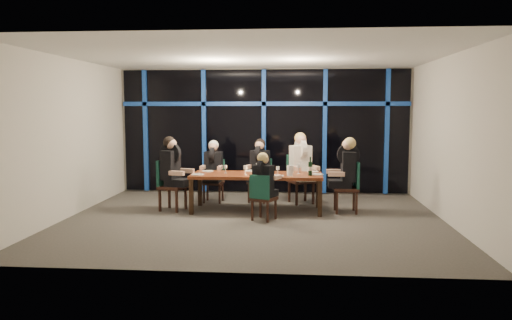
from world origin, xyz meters
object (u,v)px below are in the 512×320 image
object	(u,v)px
chair_far_mid	(261,178)
chair_far_right	(299,176)
diner_end_right	(346,164)
chair_far_left	(214,178)
chair_end_left	(169,182)
diner_far_left	(213,162)
diner_far_mid	(259,161)
diner_near_mid	(264,176)
dining_table	(257,177)
chair_near_mid	(262,195)
wine_bottle	(310,168)
water_pitcher	(290,171)
chair_end_right	(350,184)
diner_far_right	(301,157)
diner_end_left	(172,162)

from	to	relation	value
chair_far_mid	chair_far_right	bearing A→B (deg)	10.27
diner_end_right	chair_far_left	bearing A→B (deg)	-110.29
chair_end_left	diner_far_left	size ratio (longest dim) A/B	1.13
diner_far_mid	diner_near_mid	size ratio (longest dim) A/B	1.11
dining_table	chair_near_mid	world-z (taller)	chair_near_mid
chair_far_left	diner_near_mid	bearing A→B (deg)	-52.73
wine_bottle	water_pitcher	size ratio (longest dim) A/B	1.81
chair_far_right	diner_far_mid	distance (m)	0.93
chair_end_right	diner_far_right	xyz separation A→B (m)	(-0.96, 0.89, 0.43)
diner_far_mid	wine_bottle	bearing A→B (deg)	-30.14
chair_end_right	chair_end_left	bearing A→B (deg)	-90.60
diner_far_mid	diner_far_right	xyz separation A→B (m)	(0.91, -0.08, 0.09)
wine_bottle	dining_table	bearing A→B (deg)	172.32
chair_far_right	diner_end_left	xyz separation A→B (m)	(-2.55, -1.05, 0.39)
chair_far_mid	water_pitcher	size ratio (longest dim) A/B	4.67
diner_near_mid	water_pitcher	bearing A→B (deg)	-104.54
chair_end_right	diner_far_left	world-z (taller)	diner_far_left
chair_far_mid	chair_near_mid	world-z (taller)	chair_far_mid
chair_far_mid	chair_end_right	distance (m)	2.13
chair_end_left	diner_far_right	distance (m)	2.87
chair_end_right	chair_near_mid	distance (m)	1.90
diner_end_left	wine_bottle	size ratio (longest dim) A/B	2.71
diner_far_right	diner_near_mid	xyz separation A→B (m)	(-0.69, -1.69, -0.18)
chair_end_left	chair_far_right	bearing A→B (deg)	-53.72
dining_table	water_pitcher	bearing A→B (deg)	-18.83
chair_far_right	chair_near_mid	xyz separation A→B (m)	(-0.69, -1.83, -0.11)
chair_far_mid	wine_bottle	bearing A→B (deg)	-32.66
dining_table	chair_end_left	xyz separation A→B (m)	(-1.78, -0.06, -0.11)
chair_far_left	chair_end_right	world-z (taller)	chair_end_right
water_pitcher	diner_end_right	bearing A→B (deg)	8.48
diner_far_right	diner_near_mid	bearing A→B (deg)	-137.28
chair_far_mid	diner_far_right	world-z (taller)	diner_far_right
dining_table	diner_far_right	world-z (taller)	diner_far_right
chair_end_left	diner_far_left	bearing A→B (deg)	-24.18
chair_far_right	wine_bottle	xyz separation A→B (m)	(0.20, -1.10, 0.31)
chair_end_right	wine_bottle	size ratio (longest dim) A/B	2.77
wine_bottle	water_pitcher	distance (m)	0.41
chair_near_mid	diner_far_mid	bearing A→B (deg)	-59.99
chair_far_left	wine_bottle	world-z (taller)	wine_bottle
chair_far_right	diner_near_mid	bearing A→B (deg)	-135.30
chair_near_mid	wine_bottle	size ratio (longest dim) A/B	2.33
chair_far_right	chair_far_mid	bearing A→B (deg)	149.82
chair_far_mid	diner_near_mid	xyz separation A→B (m)	(0.20, -1.85, 0.29)
chair_near_mid	diner_far_mid	distance (m)	1.89
chair_end_left	chair_end_right	xyz separation A→B (m)	(3.64, 0.06, -0.00)
chair_far_left	chair_near_mid	bearing A→B (deg)	-54.38
chair_far_right	chair_end_left	xyz separation A→B (m)	(-2.64, -1.02, -0.02)
chair_end_left	chair_near_mid	world-z (taller)	chair_end_left
dining_table	diner_near_mid	xyz separation A→B (m)	(0.20, -0.81, 0.14)
chair_far_mid	diner_far_left	bearing A→B (deg)	-154.74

